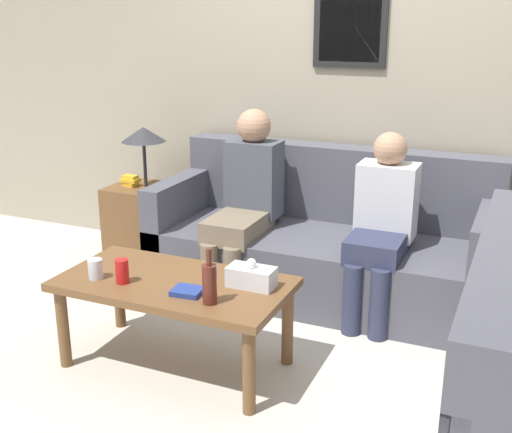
{
  "coord_description": "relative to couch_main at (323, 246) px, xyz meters",
  "views": [
    {
      "loc": [
        1.15,
        -3.2,
        1.73
      ],
      "look_at": [
        -0.2,
        -0.1,
        0.66
      ],
      "focal_mm": 45.0,
      "sensor_mm": 36.0,
      "label": 1
    }
  ],
  "objects": [
    {
      "name": "couch_main",
      "position": [
        0.0,
        0.0,
        0.0
      ],
      "size": [
        2.12,
        0.88,
        0.91
      ],
      "color": "#4C4C56",
      "rests_on": "ground_plane"
    },
    {
      "name": "ground_plane",
      "position": [
        0.0,
        -0.53,
        -0.31
      ],
      "size": [
        16.0,
        16.0,
        0.0
      ],
      "primitive_type": "plane",
      "color": "beige"
    },
    {
      "name": "book_stack",
      "position": [
        -0.26,
        -1.3,
        0.17
      ],
      "size": [
        0.15,
        0.13,
        0.03
      ],
      "color": "navy",
      "rests_on": "coffee_table"
    },
    {
      "name": "tissue_box",
      "position": [
        -0.02,
        -1.11,
        0.21
      ],
      "size": [
        0.23,
        0.12,
        0.15
      ],
      "color": "silver",
      "rests_on": "coffee_table"
    },
    {
      "name": "person_right",
      "position": [
        0.41,
        -0.21,
        0.28
      ],
      "size": [
        0.34,
        0.57,
        1.09
      ],
      "color": "#2D334C",
      "rests_on": "ground_plane"
    },
    {
      "name": "wall_back",
      "position": [
        0.0,
        0.46,
        0.99
      ],
      "size": [
        9.0,
        0.08,
        2.6
      ],
      "color": "#9E937F",
      "rests_on": "ground_plane"
    },
    {
      "name": "wine_bottle",
      "position": [
        -0.11,
        -1.35,
        0.26
      ],
      "size": [
        0.07,
        0.07,
        0.27
      ],
      "color": "#562319",
      "rests_on": "coffee_table"
    },
    {
      "name": "coffee_table",
      "position": [
        -0.4,
        -1.19,
        0.1
      ],
      "size": [
        1.16,
        0.6,
        0.47
      ],
      "color": "brown",
      "rests_on": "ground_plane"
    },
    {
      "name": "drinking_glass",
      "position": [
        -0.77,
        -1.33,
        0.21
      ],
      "size": [
        0.07,
        0.07,
        0.1
      ],
      "color": "silver",
      "rests_on": "coffee_table"
    },
    {
      "name": "person_left",
      "position": [
        -0.48,
        -0.15,
        0.31
      ],
      "size": [
        0.34,
        0.66,
        1.17
      ],
      "color": "#756651",
      "rests_on": "ground_plane"
    },
    {
      "name": "side_table_with_lamp",
      "position": [
        -1.35,
        -0.04,
        0.03
      ],
      "size": [
        0.42,
        0.42,
        1.0
      ],
      "color": "brown",
      "rests_on": "ground_plane"
    },
    {
      "name": "soda_can",
      "position": [
        -0.62,
        -1.32,
        0.22
      ],
      "size": [
        0.07,
        0.07,
        0.12
      ],
      "color": "red",
      "rests_on": "coffee_table"
    }
  ]
}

